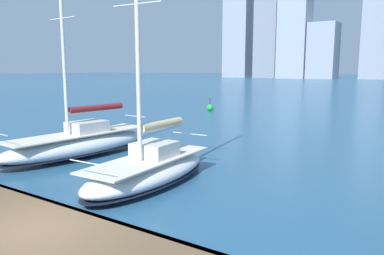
{
  "coord_description": "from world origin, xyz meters",
  "views": [
    {
      "loc": [
        -7.74,
        4.91,
        4.33
      ],
      "look_at": [
        -0.26,
        -6.3,
        2.2
      ],
      "focal_mm": 35.0,
      "sensor_mm": 36.0,
      "label": 1
    }
  ],
  "objects": [
    {
      "name": "ground_plane",
      "position": [
        0.0,
        0.0,
        0.0
      ],
      "size": [
        600.0,
        600.0,
        0.0
      ],
      "primitive_type": "plane",
      "color": "#28567A"
    },
    {
      "name": "dock_pier",
      "position": [
        -0.0,
        -0.1,
        0.54
      ],
      "size": [
        28.0,
        2.8,
        0.6
      ],
      "color": "brown",
      "rests_on": "ground"
    },
    {
      "name": "sailboat_tan",
      "position": [
        1.22,
        -5.59,
        0.62
      ],
      "size": [
        2.63,
        6.7,
        10.18
      ],
      "color": "white",
      "rests_on": "ground"
    },
    {
      "name": "sailboat_maroon",
      "position": [
        7.02,
        -7.17,
        0.68
      ],
      "size": [
        2.99,
        8.49,
        10.23
      ],
      "color": "silver",
      "rests_on": "ground"
    },
    {
      "name": "channel_buoy",
      "position": [
        11.91,
        -27.85,
        0.36
      ],
      "size": [
        0.7,
        0.7,
        1.4
      ],
      "color": "green",
      "rests_on": "ground"
    }
  ]
}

